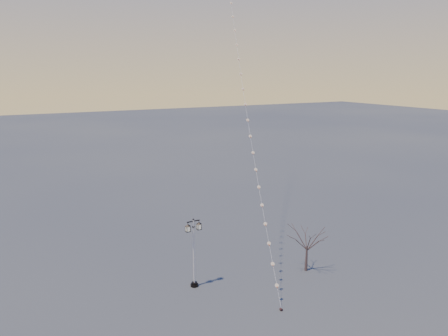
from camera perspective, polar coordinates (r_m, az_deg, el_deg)
ground at (r=29.48m, az=4.21°, el=-17.82°), size 300.00×300.00×0.00m
street_lamp at (r=30.22m, az=-4.12°, el=-10.96°), size 1.30×0.57×5.13m
bare_tree at (r=33.15m, az=11.24°, el=-9.53°), size 2.21×2.21×3.66m
kite_train at (r=39.74m, az=2.33°, el=15.77°), size 11.22×29.57×34.39m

